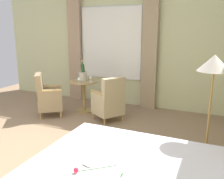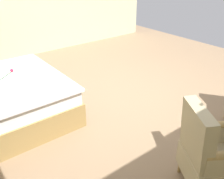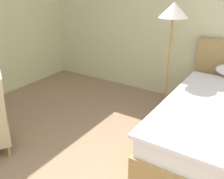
% 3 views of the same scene
% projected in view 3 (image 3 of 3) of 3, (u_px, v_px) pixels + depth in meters
% --- Properties ---
extents(floor_lamp_brass, '(0.39, 0.39, 1.60)m').
position_uv_depth(floor_lamp_brass, '(173.00, 20.00, 3.27)').
color(floor_lamp_brass, olive).
rests_on(floor_lamp_brass, ground).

